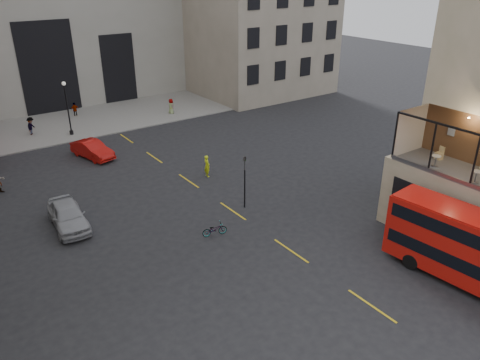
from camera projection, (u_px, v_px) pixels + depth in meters
ground at (397, 291)px, 24.07m from camera, size 140.00×140.00×0.00m
host_frontage at (475, 217)px, 26.56m from camera, size 3.00×11.00×4.50m
gateway at (29, 22)px, 52.93m from camera, size 35.00×10.60×18.00m
building_right at (249, 7)px, 59.80m from camera, size 16.60×18.60×20.00m
pavement_far at (60, 125)px, 48.93m from camera, size 40.00×12.00×0.12m
traffic_light_near at (245, 175)px, 31.39m from camera, size 0.16×0.20×3.80m
street_lamp_b at (68, 112)px, 45.00m from camera, size 0.36×0.36×5.33m
car_a at (68, 215)px, 29.65m from camera, size 2.32×4.99×1.65m
car_b at (92, 150)px, 40.43m from camera, size 2.70×4.77×1.49m
bicycle at (215, 229)px, 28.88m from camera, size 1.66×0.93×0.82m
cyclist at (207, 166)px, 36.78m from camera, size 0.47×0.67×1.77m
pedestrian_b at (31, 127)px, 45.57m from camera, size 1.25×1.39×1.87m
pedestrian_c at (75, 110)px, 51.33m from camera, size 0.94×0.39×1.60m
pedestrian_d at (171, 107)px, 52.20m from camera, size 0.67×0.93×1.75m
cafe_table_mid at (476, 175)px, 25.02m from camera, size 0.54×0.54×0.67m
cafe_table_far at (436, 159)px, 27.07m from camera, size 0.53×0.53×0.66m
cafe_chair_d at (439, 155)px, 28.14m from camera, size 0.45×0.45×0.79m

